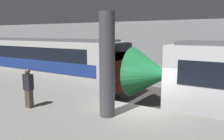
{
  "coord_description": "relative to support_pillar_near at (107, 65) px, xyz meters",
  "views": [
    {
      "loc": [
        3.62,
        -8.1,
        4.0
      ],
      "look_at": [
        -1.98,
        1.05,
        2.18
      ],
      "focal_mm": 35.0,
      "sensor_mm": 36.0,
      "label": 1
    }
  ],
  "objects": [
    {
      "name": "train_boxy",
      "position": [
        -11.85,
        4.29,
        -1.01
      ],
      "size": [
        20.16,
        3.09,
        3.62
      ],
      "color": "black",
      "rests_on": "ground"
    },
    {
      "name": "station_rear_barrier",
      "position": [
        0.52,
        8.99,
        -0.42
      ],
      "size": [
        50.0,
        0.15,
        4.89
      ],
      "color": "#939399",
      "rests_on": "ground"
    },
    {
      "name": "ground_plane",
      "position": [
        0.52,
        1.68,
        -2.87
      ],
      "size": [
        120.0,
        120.0,
        0.0
      ],
      "primitive_type": "plane",
      "color": "#33302D"
    },
    {
      "name": "support_pillar_near",
      "position": [
        0.0,
        0.0,
        0.0
      ],
      "size": [
        0.56,
        0.56,
        3.73
      ],
      "color": "#47474C",
      "rests_on": "platform"
    },
    {
      "name": "person_waiting",
      "position": [
        -3.18,
        -0.91,
        -1.03
      ],
      "size": [
        0.38,
        0.24,
        1.6
      ],
      "color": "#473D33",
      "rests_on": "platform"
    }
  ]
}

